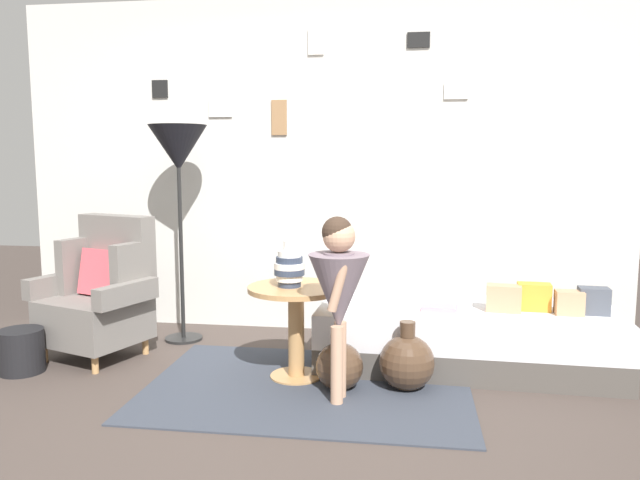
% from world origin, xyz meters
% --- Properties ---
extents(ground_plane, '(12.00, 12.00, 0.00)m').
position_xyz_m(ground_plane, '(0.00, 0.00, 0.00)').
color(ground_plane, '#423833').
extents(gallery_wall, '(4.80, 0.12, 2.60)m').
position_xyz_m(gallery_wall, '(-0.00, 1.95, 1.30)').
color(gallery_wall, beige).
rests_on(gallery_wall, ground).
extents(rug, '(1.92, 1.39, 0.01)m').
position_xyz_m(rug, '(0.13, 0.61, 0.01)').
color(rug, '#333842').
rests_on(rug, ground).
extents(armchair, '(0.88, 0.77, 0.97)m').
position_xyz_m(armchair, '(-1.39, 1.02, 0.44)').
color(armchair, tan).
rests_on(armchair, ground).
extents(daybed, '(1.93, 0.88, 0.40)m').
position_xyz_m(daybed, '(1.09, 1.13, 0.20)').
color(daybed, '#4C4742').
rests_on(daybed, ground).
extents(pillow_head, '(0.19, 0.13, 0.17)m').
position_xyz_m(pillow_head, '(1.86, 1.07, 0.48)').
color(pillow_head, '#474C56').
rests_on(pillow_head, daybed).
extents(pillow_mid, '(0.17, 0.13, 0.15)m').
position_xyz_m(pillow_mid, '(1.70, 1.04, 0.47)').
color(pillow_mid, tan).
rests_on(pillow_mid, daybed).
extents(pillow_back, '(0.21, 0.13, 0.17)m').
position_xyz_m(pillow_back, '(1.51, 1.12, 0.49)').
color(pillow_back, orange).
rests_on(pillow_back, daybed).
extents(pillow_extra, '(0.23, 0.15, 0.17)m').
position_xyz_m(pillow_extra, '(1.31, 1.06, 0.48)').
color(pillow_extra, tan).
rests_on(pillow_extra, daybed).
extents(side_table, '(0.60, 0.60, 0.59)m').
position_xyz_m(side_table, '(0.03, 0.76, 0.42)').
color(side_table, tan).
rests_on(side_table, ground).
extents(vase_striped, '(0.19, 0.19, 0.28)m').
position_xyz_m(vase_striped, '(-0.01, 0.75, 0.70)').
color(vase_striped, '#2D384C').
rests_on(vase_striped, side_table).
extents(floor_lamp, '(0.42, 0.42, 1.61)m').
position_xyz_m(floor_lamp, '(-0.97, 1.45, 1.39)').
color(floor_lamp, black).
rests_on(floor_lamp, ground).
extents(person_child, '(0.34, 0.34, 1.05)m').
position_xyz_m(person_child, '(0.33, 0.43, 0.66)').
color(person_child, tan).
rests_on(person_child, ground).
extents(book_on_daybed, '(0.24, 0.19, 0.03)m').
position_xyz_m(book_on_daybed, '(0.91, 1.03, 0.42)').
color(book_on_daybed, '#C88390').
rests_on(book_on_daybed, daybed).
extents(demijohn_near, '(0.28, 0.28, 0.37)m').
position_xyz_m(demijohn_near, '(0.32, 0.61, 0.15)').
color(demijohn_near, '#473323').
rests_on(demijohn_near, ground).
extents(demijohn_far, '(0.33, 0.33, 0.41)m').
position_xyz_m(demijohn_far, '(0.71, 0.67, 0.17)').
color(demijohn_far, '#473323').
rests_on(demijohn_far, ground).
extents(magazine_basket, '(0.28, 0.28, 0.28)m').
position_xyz_m(magazine_basket, '(-1.74, 0.61, 0.14)').
color(magazine_basket, black).
rests_on(magazine_basket, ground).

